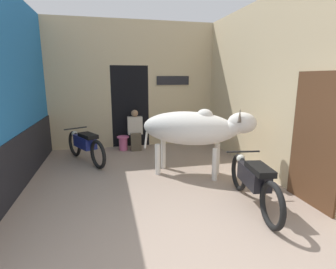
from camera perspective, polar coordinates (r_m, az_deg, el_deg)
ground_plane at (r=3.19m, az=4.49°, el=-26.67°), size 30.00×30.00×0.00m
wall_left_shopfront at (r=5.27m, az=-31.88°, el=7.44°), size 0.25×5.29×3.57m
wall_back_with_doorway at (r=7.95m, az=-7.92°, el=8.97°), size 4.72×0.93×3.57m
wall_right_with_door at (r=5.91m, az=20.19°, el=9.23°), size 0.22×5.29×3.57m
cow at (r=5.36m, az=5.51°, el=1.32°), size 2.26×1.60×1.43m
motorcycle_near at (r=4.36m, az=18.11°, el=-9.38°), size 0.58×1.91×0.77m
motorcycle_far at (r=6.57m, az=-17.59°, el=-2.05°), size 1.00×1.75×0.77m
shopkeeper_seated at (r=7.37m, az=-7.15°, el=1.09°), size 0.41×0.33×1.13m
plastic_stool at (r=7.46m, az=-9.72°, el=-1.77°), size 0.33×0.33×0.39m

